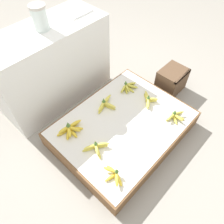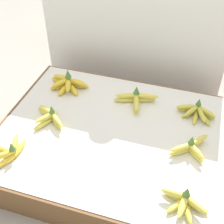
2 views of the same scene
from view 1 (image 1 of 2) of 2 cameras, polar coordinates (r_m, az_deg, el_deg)
name	(u,v)px [view 1 (image 1 of 2)]	position (r m, az deg, el deg)	size (l,w,h in m)	color
ground_plane	(122,133)	(2.16, 2.66, -5.52)	(10.00, 10.00, 0.00)	gray
display_platform	(122,128)	(2.09, 2.75, -4.21)	(1.22, 0.94, 0.18)	brown
back_vendor_table	(52,67)	(2.29, -15.50, 11.38)	(1.16, 0.48, 0.81)	white
wooden_crate	(171,80)	(2.54, 15.26, 8.04)	(0.30, 0.25, 0.27)	brown
banana_bunch_front_left	(114,175)	(1.74, 0.58, -16.04)	(0.13, 0.21, 0.10)	gold
banana_bunch_front_midright	(175,116)	(2.11, 16.15, -0.98)	(0.20, 0.15, 0.10)	#DBCC4C
banana_bunch_middle_left	(96,147)	(1.85, -4.16, -9.18)	(0.21, 0.18, 0.10)	#DBCC4C
banana_bunch_middle_midright	(149,100)	(2.19, 9.56, 3.20)	(0.18, 0.18, 0.10)	#DBCC4C
banana_bunch_back_left	(71,129)	(1.97, -10.70, -4.44)	(0.25, 0.16, 0.11)	gold
banana_bunch_back_midleft	(105,104)	(2.12, -1.76, 2.09)	(0.25, 0.18, 0.11)	#DBCC4C
banana_bunch_back_midright	(128,87)	(2.29, 4.26, 6.50)	(0.22, 0.14, 0.09)	gold
glass_jar	(40,17)	(2.01, -18.39, 22.40)	(0.14, 0.14, 0.21)	silver
foam_tray_white	(77,12)	(2.24, -9.03, 24.43)	(0.25, 0.17, 0.02)	white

